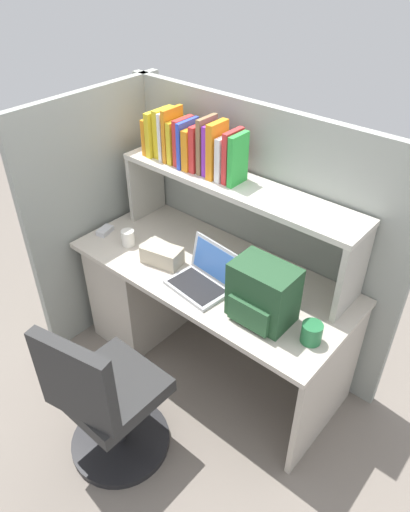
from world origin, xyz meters
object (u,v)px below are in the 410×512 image
(backpack, at_px, (262,294))
(computer_mouse, at_px, (105,231))
(paper_cup, at_px, (128,238))
(snack_canister, at_px, (312,333))
(office_chair, at_px, (106,404))
(laptop, at_px, (204,277))
(tissue_box, at_px, (162,255))

(backpack, relative_size, computer_mouse, 2.88)
(paper_cup, relative_size, snack_canister, 0.94)
(paper_cup, xyz_separation_m, office_chair, (0.55, -0.68, -0.38))
(laptop, distance_m, computer_mouse, 0.78)
(tissue_box, bearing_deg, office_chair, -80.91)
(snack_canister, bearing_deg, tissue_box, -179.13)
(snack_canister, height_order, office_chair, office_chair)
(tissue_box, relative_size, snack_canister, 2.19)
(snack_canister, relative_size, office_chair, 0.11)
(paper_cup, relative_size, tissue_box, 0.43)
(laptop, height_order, tissue_box, laptop)
(tissue_box, bearing_deg, computer_mouse, 169.16)
(computer_mouse, bearing_deg, backpack, -12.76)
(paper_cup, bearing_deg, laptop, 0.63)
(computer_mouse, xyz_separation_m, office_chair, (0.75, -0.67, -0.35))
(paper_cup, distance_m, snack_canister, 1.21)
(laptop, height_order, snack_canister, laptop)
(backpack, distance_m, office_chair, 0.92)
(snack_canister, bearing_deg, office_chair, -133.53)
(backpack, bearing_deg, paper_cup, -179.89)
(snack_canister, xyz_separation_m, office_chair, (-0.66, -0.70, -0.39))
(computer_mouse, relative_size, paper_cup, 1.10)
(tissue_box, height_order, office_chair, office_chair)
(laptop, bearing_deg, backpack, -0.72)
(office_chair, bearing_deg, backpack, -132.00)
(computer_mouse, bearing_deg, office_chair, -55.09)
(computer_mouse, height_order, office_chair, office_chair)
(laptop, height_order, office_chair, laptop)
(backpack, height_order, office_chair, backpack)
(tissue_box, height_order, snack_canister, same)
(tissue_box, relative_size, office_chair, 0.24)
(tissue_box, bearing_deg, snack_canister, -11.74)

